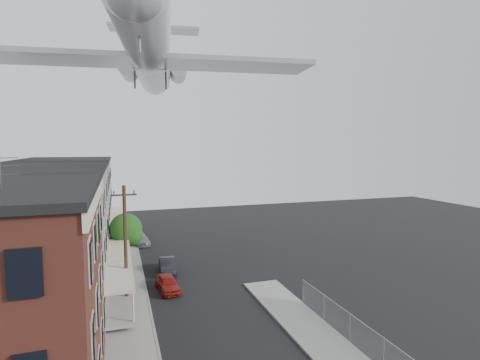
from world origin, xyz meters
The scene contains 14 objects.
sidewalk_left centered at (-5.50, 24.00, 0.06)m, with size 3.00×62.00×0.12m, color gray.
curb_left centered at (-4.05, 24.00, 0.07)m, with size 0.15×62.00×0.14m, color gray.
row_house_a centered at (-11.96, 16.50, 5.13)m, with size 11.98×7.00×10.30m.
row_house_b centered at (-11.96, 23.50, 5.13)m, with size 11.98×7.00×10.30m.
row_house_c centered at (-11.96, 30.50, 5.13)m, with size 11.98×7.00×10.30m.
row_house_d centered at (-11.96, 37.50, 5.13)m, with size 11.98×7.00×10.30m.
row_house_e centered at (-11.96, 44.50, 5.13)m, with size 11.98×7.00×10.30m.
chainlink_fence centered at (7.00, 5.00, 1.00)m, with size 0.06×18.06×1.90m.
utility_pole centered at (-5.60, 18.00, 4.67)m, with size 1.80×0.26×9.00m.
street_tree centered at (-5.27, 27.92, 3.45)m, with size 3.22×3.20×5.20m.
car_near centered at (-2.36, 19.74, 0.64)m, with size 1.52×3.78×1.29m, color maroon.
car_mid centered at (-1.80, 24.24, 0.67)m, with size 1.41×4.05×1.34m, color black.
car_far centered at (-3.60, 35.54, 0.63)m, with size 1.76×4.32×1.25m, color slate.
airplane centered at (-3.03, 24.15, 19.95)m, with size 27.56×31.47×9.06m.
Camera 1 is at (-6.00, -10.38, 11.88)m, focal length 28.00 mm.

